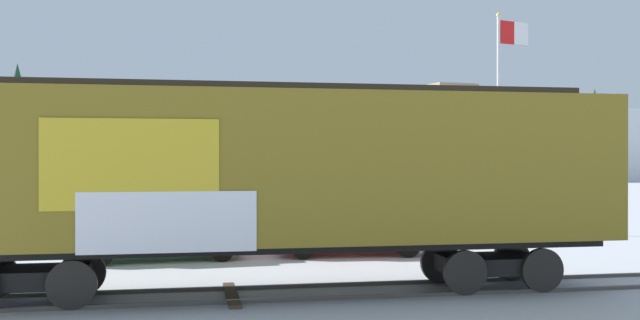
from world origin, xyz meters
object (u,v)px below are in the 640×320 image
Objects in this scene: parked_car_green at (158,229)px; flagpole at (505,91)px; parked_car_red at (349,224)px; freight_car at (274,171)px.

flagpole is at bearing 22.21° from parked_car_green.
parked_car_red is (-6.93, -4.82, -4.41)m from flagpole.
parked_car_green is (-12.34, -5.04, -4.43)m from flagpole.
parked_car_red is at bearing 2.36° from parked_car_green.
flagpole is at bearing 34.79° from parked_car_red.
parked_car_green is (-2.64, 5.60, -1.68)m from freight_car.
flagpole is 14.04m from parked_car_green.
parked_car_green is at bearing 115.21° from freight_car.
parked_car_red reaches higher than parked_car_green.
freight_car is at bearing -132.38° from flagpole.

